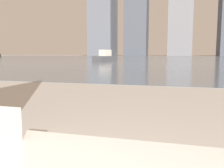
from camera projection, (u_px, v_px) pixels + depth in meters
harbor_water at (179, 58)px, 59.74m from camera, size 180.00×110.00×0.01m
harbor_boat_0 at (105, 57)px, 29.56m from camera, size 2.17×3.89×1.38m
harbor_boat_3 at (104, 55)px, 59.22m from camera, size 2.54×5.18×1.86m
skyline_tower_0 at (103, 16)px, 120.74m from camera, size 11.52×13.36×37.82m
skyline_tower_2 at (180, 23)px, 111.62m from camera, size 10.49×9.79×29.13m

